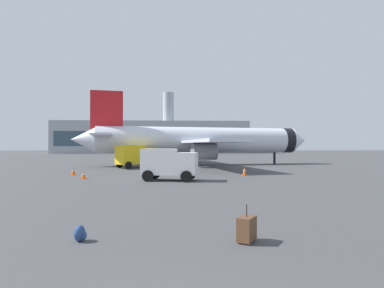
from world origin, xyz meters
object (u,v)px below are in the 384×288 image
Objects in this scene: safety_cone_near at (147,161)px; traveller_backpack at (80,233)px; cargo_van at (169,163)px; rolling_suitcase at (247,229)px; safety_cone_mid at (73,171)px; service_truck at (135,155)px; safety_cone_far at (84,175)px; airplane_at_gate at (199,140)px; safety_cone_outer at (244,171)px.

safety_cone_near is 43.10m from traveller_backpack.
cargo_van is at bearing 81.97° from traveller_backpack.
safety_cone_mid is at bearing 118.73° from rolling_suitcase.
cargo_van is at bearing -81.04° from safety_cone_near.
traveller_backpack is (2.40, -31.42, -1.37)m from service_truck.
safety_cone_near is 0.70× the size of rolling_suitcase.
cargo_van reaches higher than traveller_backpack.
rolling_suitcase is (11.97, -21.83, 0.01)m from safety_cone_mid.
safety_cone_near is (0.44, 11.63, -1.23)m from service_truck.
safety_cone_far is (1.97, -3.42, -0.06)m from safety_cone_mid.
rolling_suitcase is at bearing -77.06° from service_truck.
airplane_at_gate is 46.15× the size of safety_cone_near.
service_truck is at bearing 94.37° from traveller_backpack.
safety_cone_mid is at bearing -131.00° from airplane_at_gate.
rolling_suitcase is 2.29× the size of traveller_backpack.
airplane_at_gate is at bearing 58.73° from safety_cone_far.
service_truck reaches higher than traveller_backpack.
service_truck is 15.97m from cargo_van.
airplane_at_gate is 45.67× the size of safety_cone_mid.
rolling_suitcase is (10.00, -18.41, 0.07)m from safety_cone_far.
airplane_at_gate is at bearing 78.95° from cargo_van.
airplane_at_gate is 10.53m from service_truck.
safety_cone_outer is at bearing -43.57° from service_truck.
safety_cone_far is 0.81× the size of safety_cone_outer.
rolling_suitcase is (6.85, -43.38, 0.01)m from safety_cone_near.
traveller_backpack is (1.96, -43.05, -0.15)m from safety_cone_near.
service_truck reaches higher than safety_cone_mid.
airplane_at_gate is at bearing 80.26° from traveller_backpack.
safety_cone_far is at bearing -171.70° from safety_cone_outer.
safety_cone_near is 22.15m from safety_cone_mid.
cargo_van is at bearing -150.40° from safety_cone_outer.
rolling_suitcase is at bearing -61.48° from safety_cone_far.
airplane_at_gate reaches higher than traveller_backpack.
cargo_van is 8.25m from safety_cone_outer.
safety_cone_mid is (-5.12, -21.55, 0.00)m from safety_cone_near.
rolling_suitcase reaches higher than safety_cone_outer.
airplane_at_gate is at bearing 87.78° from rolling_suitcase.
service_truck is at bearing 102.94° from rolling_suitcase.
airplane_at_gate is 21.28m from cargo_van.
safety_cone_near reaches higher than safety_cone_far.
safety_cone_outer is at bearing 29.60° from cargo_van.
rolling_suitcase is at bearing -81.02° from safety_cone_near.
safety_cone_outer is at bearing 8.30° from safety_cone_far.
service_truck is at bearing 107.05° from cargo_van.
safety_cone_near is (-8.30, 6.12, -3.28)m from airplane_at_gate.
service_truck is 7.86× the size of safety_cone_far.
safety_cone_outer reaches higher than safety_cone_near.
service_truck is at bearing 64.76° from safety_cone_mid.
traveller_backpack is (5.11, -18.08, -0.09)m from safety_cone_far.
safety_cone_far is at bearing 165.39° from cargo_van.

